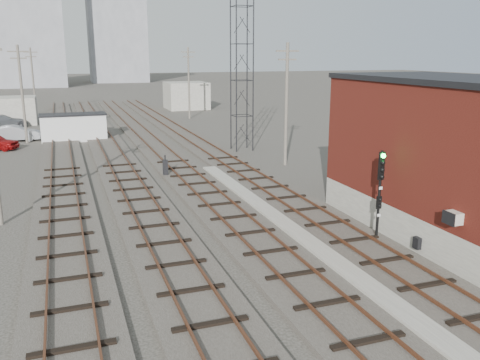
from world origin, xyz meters
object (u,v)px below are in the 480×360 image
car_grey (3,121)px  site_trailer (74,127)px  switch_stand (165,168)px  signal_mast (380,189)px  car_silver (15,133)px

car_grey → site_trailer: bearing=-164.0°
switch_stand → car_grey: size_ratio=0.28×
signal_mast → car_silver: size_ratio=0.90×
signal_mast → site_trailer: bearing=109.8°
switch_stand → site_trailer: (-5.33, 17.94, 0.63)m
signal_mast → switch_stand: signal_mast is taller
signal_mast → car_grey: bearing=113.2°
site_trailer → car_silver: site_trailer is taller
signal_mast → car_grey: size_ratio=0.80×
car_silver → car_grey: (-1.96, 10.17, -0.00)m
car_grey → switch_stand: bearing=-173.0°
signal_mast → car_silver: signal_mast is taller
site_trailer → car_grey: bearing=121.7°
signal_mast → site_trailer: size_ratio=0.67×
car_silver → switch_stand: bearing=-148.9°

